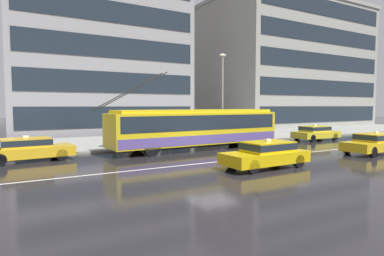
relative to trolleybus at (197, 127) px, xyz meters
The scene contains 15 objects.
ground_plane 4.16m from the trolleybus, 107.85° to the right, with size 160.00×160.00×0.00m, color black.
sidewalk_slab 6.86m from the trolleybus, 100.20° to the left, with size 80.00×10.00×0.14m, color gray.
lane_centre_line 5.25m from the trolleybus, 103.66° to the right, with size 72.00×0.14×0.01m, color silver.
trolleybus is the anchor object (origin of this frame).
taxi_ahead_of_bus 11.83m from the trolleybus, ahead, with size 4.29×1.85×1.39m.
taxi_oncoming_near 7.46m from the trolleybus, 94.29° to the right, with size 4.42×1.87×1.39m.
taxi_oncoming_far 11.29m from the trolleybus, 40.27° to the right, with size 4.57×1.92×1.39m.
taxi_queued_behind_bus 10.43m from the trolleybus, behind, with size 4.55×2.11×1.39m.
bus_shelter 4.41m from the trolleybus, 125.72° to the left, with size 3.60×1.82×2.54m.
pedestrian_at_shelter 4.70m from the trolleybus, 134.24° to the left, with size 1.47×1.47×1.96m.
pedestrian_approaching_curb 3.91m from the trolleybus, 127.85° to the left, with size 1.35×1.35×2.03m.
pedestrian_walking_past 5.66m from the trolleybus, 148.68° to the left, with size 1.37×1.37×1.91m.
street_lamp 5.57m from the trolleybus, 34.13° to the left, with size 0.60×0.32×7.06m.
office_tower_corner_left 21.99m from the trolleybus, 96.07° to the left, with size 19.05×12.52×24.57m.
office_tower_corner_right 31.45m from the trolleybus, 34.43° to the left, with size 23.93×15.86×17.74m.
Camera 1 is at (-10.19, -15.35, 2.98)m, focal length 30.28 mm.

